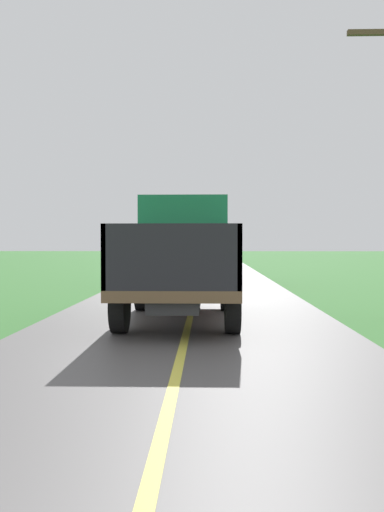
{
  "coord_description": "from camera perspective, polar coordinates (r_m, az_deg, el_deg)",
  "views": [
    {
      "loc": [
        0.4,
        -1.33,
        1.79
      ],
      "look_at": [
        -0.02,
        13.24,
        1.4
      ],
      "focal_mm": 38.42,
      "sensor_mm": 36.0,
      "label": 1
    }
  ],
  "objects": [
    {
      "name": "banana_truck_far",
      "position": [
        23.62,
        1.18,
        0.77
      ],
      "size": [
        2.38,
        5.81,
        2.8
      ],
      "color": "#2D2D30",
      "rests_on": "road_surface"
    },
    {
      "name": "banana_truck_near",
      "position": [
        12.67,
        -1.04,
        0.1
      ],
      "size": [
        2.38,
        5.82,
        2.8
      ],
      "color": "#2D2D30",
      "rests_on": "road_surface"
    }
  ]
}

